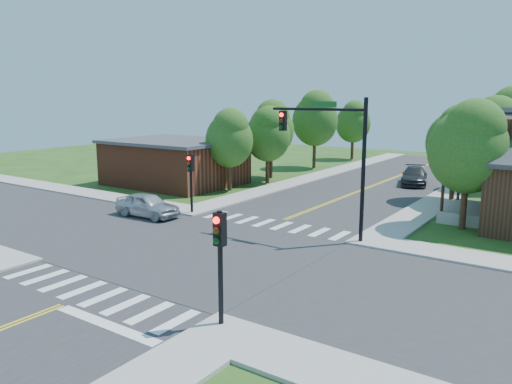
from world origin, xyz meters
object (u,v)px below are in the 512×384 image
Objects in this scene: signal_pole_se at (220,247)px; car_silver at (147,205)px; signal_mast_ne at (332,145)px; signal_pole_nw at (191,172)px; car_dgrey at (414,176)px.

signal_pole_se reaches higher than car_silver.
signal_mast_ne reaches higher than signal_pole_nw.
car_dgrey is at bearing 66.20° from signal_pole_nw.
car_dgrey is at bearing -26.62° from car_silver.
signal_pole_se is 29.93m from car_dgrey.
car_silver is at bearing -131.12° from car_dgrey.
car_dgrey is (8.17, 18.51, -1.94)m from signal_pole_nw.
signal_pole_nw reaches higher than car_dgrey.
signal_pole_se is 15.93m from car_silver.
car_dgrey is at bearing 95.83° from signal_pole_se.
car_dgrey is (-1.35, 18.50, -4.13)m from signal_mast_ne.
car_silver reaches higher than car_dgrey.
car_dgrey is (9.88, 20.59, -0.01)m from car_silver.
car_dgrey is (-3.03, 29.71, -1.94)m from signal_pole_se.
signal_mast_ne reaches higher than signal_pole_se.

